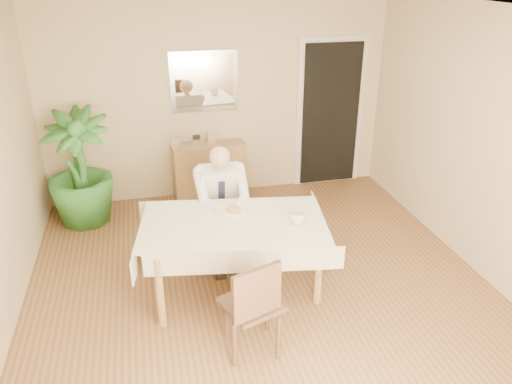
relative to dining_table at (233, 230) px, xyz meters
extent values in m
plane|color=brown|center=(0.26, -0.17, -0.67)|extent=(5.00, 5.00, 0.00)
plane|color=white|center=(0.26, -0.17, 1.93)|extent=(5.00, 5.00, 0.00)
cube|color=#D0B68F|center=(0.26, 2.33, 0.63)|extent=(4.50, 0.02, 2.60)
cube|color=#D0B68F|center=(2.51, -0.17, 0.63)|extent=(0.02, 5.00, 2.60)
cube|color=white|center=(0.26, -2.65, 0.78)|extent=(1.34, 0.02, 1.44)
cube|color=white|center=(0.26, -2.63, 0.78)|extent=(1.18, 0.02, 1.28)
cube|color=white|center=(1.81, 2.31, 0.33)|extent=(0.96, 0.03, 2.10)
cube|color=black|center=(1.81, 2.28, 0.33)|extent=(0.80, 0.05, 1.95)
cube|color=silver|center=(0.08, 2.30, 0.88)|extent=(0.86, 0.03, 0.76)
cube|color=white|center=(0.08, 2.28, 0.88)|extent=(0.74, 0.02, 0.64)
cube|color=olive|center=(0.00, 0.00, 0.05)|extent=(1.72, 1.14, 0.04)
cube|color=beige|center=(0.00, 0.00, 0.08)|extent=(1.84, 1.26, 0.01)
cube|color=beige|center=(0.00, -0.50, -0.03)|extent=(1.68, 0.28, 0.22)
cube|color=beige|center=(0.00, 0.50, -0.03)|extent=(1.68, 0.28, 0.22)
cube|color=beige|center=(-0.85, 0.00, -0.03)|extent=(0.17, 0.99, 0.22)
cube|color=beige|center=(0.85, 0.00, -0.03)|extent=(0.17, 0.99, 0.22)
cylinder|color=olive|center=(-0.72, -0.37, -0.32)|extent=(0.07, 0.07, 0.70)
cylinder|color=olive|center=(0.72, -0.37, -0.32)|extent=(0.07, 0.07, 0.70)
cylinder|color=olive|center=(-0.72, 0.37, -0.32)|extent=(0.07, 0.07, 0.70)
cylinder|color=olive|center=(0.72, 0.37, -0.32)|extent=(0.07, 0.07, 0.70)
cube|color=#41291C|center=(0.00, 0.80, -0.25)|extent=(0.42, 0.42, 0.04)
cube|color=#41291C|center=(0.00, 0.99, 0.00)|extent=(0.41, 0.05, 0.41)
cylinder|color=#41291C|center=(-0.18, 0.62, -0.47)|extent=(0.04, 0.04, 0.40)
cylinder|color=#41291C|center=(0.18, 0.62, -0.47)|extent=(0.04, 0.04, 0.40)
cylinder|color=#41291C|center=(-0.18, 0.98, -0.47)|extent=(0.04, 0.04, 0.40)
cylinder|color=#41291C|center=(0.18, 0.98, -0.47)|extent=(0.04, 0.04, 0.40)
cube|color=#41291C|center=(-0.01, -0.81, -0.24)|extent=(0.54, 0.54, 0.04)
cube|color=#41291C|center=(-0.01, -1.00, 0.01)|extent=(0.41, 0.18, 0.42)
cylinder|color=#41291C|center=(-0.19, -0.99, -0.46)|extent=(0.04, 0.04, 0.41)
cylinder|color=#41291C|center=(0.17, -0.99, -0.46)|extent=(0.04, 0.04, 0.41)
cylinder|color=#41291C|center=(-0.19, -0.63, -0.46)|extent=(0.04, 0.04, 0.41)
cylinder|color=#41291C|center=(0.17, -0.63, -0.46)|extent=(0.04, 0.04, 0.41)
cube|color=white|center=(0.00, 0.76, 0.08)|extent=(0.42, 0.31, 0.55)
cube|color=black|center=(0.00, 0.64, 0.05)|extent=(0.07, 0.08, 0.36)
cylinder|color=tan|center=(0.00, 0.71, 0.37)|extent=(0.09, 0.09, 0.08)
sphere|color=tan|center=(0.00, 0.69, 0.47)|extent=(0.21, 0.21, 0.21)
cube|color=black|center=(-0.10, 0.56, -0.15)|extent=(0.13, 0.42, 0.13)
cube|color=black|center=(0.10, 0.56, -0.15)|extent=(0.13, 0.42, 0.13)
cube|color=black|center=(-0.10, 0.38, -0.44)|extent=(0.11, 0.12, 0.45)
cube|color=black|center=(0.10, 0.38, -0.44)|extent=(0.11, 0.12, 0.45)
cube|color=black|center=(-0.10, 0.32, -0.63)|extent=(0.11, 0.26, 0.07)
cube|color=black|center=(0.10, 0.32, -0.63)|extent=(0.11, 0.26, 0.07)
cylinder|color=white|center=(0.04, 0.20, 0.09)|extent=(0.26, 0.26, 0.02)
ellipsoid|color=olive|center=(0.04, 0.20, 0.11)|extent=(0.14, 0.14, 0.06)
cylinder|color=silver|center=(0.08, 0.14, 0.11)|extent=(0.01, 0.13, 0.01)
cylinder|color=silver|center=(0.00, 0.14, 0.11)|extent=(0.01, 0.13, 0.01)
imported|color=white|center=(0.57, -0.16, 0.14)|extent=(0.16, 0.16, 0.11)
cube|color=olive|center=(0.08, 2.15, -0.29)|extent=(0.97, 0.39, 0.76)
cube|color=silver|center=(-0.34, 2.20, 0.16)|extent=(0.10, 0.02, 0.14)
cube|color=silver|center=(-0.06, 2.18, 0.16)|extent=(0.10, 0.02, 0.14)
cube|color=silver|center=(0.13, 2.22, 0.16)|extent=(0.10, 0.02, 0.14)
imported|color=#255E20|center=(-1.51, 1.82, 0.03)|extent=(0.89, 0.89, 1.41)
camera|label=1|loc=(-0.72, -3.98, 2.27)|focal=35.00mm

